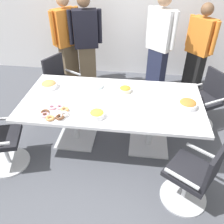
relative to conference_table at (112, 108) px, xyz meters
name	(u,v)px	position (x,y,z in m)	size (l,w,h in m)	color
ground_plane	(112,141)	(0.00, 0.00, -0.63)	(10.00, 10.00, 0.01)	#4C4F56
back_wall	(127,8)	(0.00, 2.40, 0.77)	(8.00, 0.10, 2.80)	white
conference_table	(112,108)	(0.00, 0.00, 0.00)	(2.40, 1.20, 0.75)	silver
office_chair_0	(204,102)	(1.39, 0.64, -0.22)	(0.74, 0.74, 0.91)	silver
office_chair_1	(62,85)	(-1.01, 0.88, -0.22)	(0.73, 0.73, 0.91)	silver
office_chair_3	(194,177)	(1.00, -0.88, -0.22)	(0.75, 0.75, 0.91)	silver
person_standing_0	(67,41)	(-1.09, 1.69, 0.30)	(0.46, 0.51, 1.77)	brown
person_standing_1	(86,43)	(-0.70, 1.62, 0.30)	(0.61, 0.33, 1.78)	brown
person_standing_2	(159,44)	(0.66, 1.59, 0.35)	(0.53, 0.45, 1.85)	#232842
person_standing_3	(198,49)	(1.39, 1.72, 0.24)	(0.47, 0.50, 1.66)	black
snack_bowl_chips_orange	(125,89)	(0.16, 0.24, 0.16)	(0.17, 0.17, 0.08)	beige
snack_bowl_cookies	(49,85)	(-0.94, 0.20, 0.18)	(0.23, 0.23, 0.11)	white
snack_bowl_chips_yellow	(97,114)	(-0.13, -0.40, 0.17)	(0.19, 0.19, 0.09)	white
snack_bowl_pretzels	(188,104)	(0.98, -0.05, 0.18)	(0.24, 0.24, 0.10)	white
donut_platter	(55,113)	(-0.65, -0.40, 0.15)	(0.35, 0.35, 0.04)	white
plate_stack	(97,86)	(-0.26, 0.31, 0.14)	(0.18, 0.18, 0.04)	white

